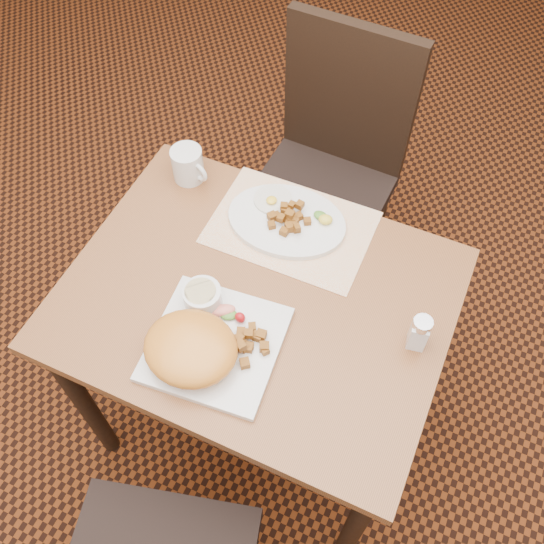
{
  "coord_description": "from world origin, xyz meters",
  "views": [
    {
      "loc": [
        0.34,
        -0.67,
        1.97
      ],
      "look_at": [
        0.03,
        0.03,
        0.82
      ],
      "focal_mm": 40.0,
      "sensor_mm": 36.0,
      "label": 1
    }
  ],
  "objects_px": {
    "plate_square": "(216,344)",
    "salt_shaker": "(419,332)",
    "chair_far": "(330,162)",
    "coffee_mug": "(188,165)",
    "table": "(257,319)",
    "plate_oval": "(287,221)"
  },
  "relations": [
    {
      "from": "chair_far",
      "to": "plate_oval",
      "type": "xyz_separation_m",
      "value": [
        0.04,
        -0.45,
        0.22
      ]
    },
    {
      "from": "chair_far",
      "to": "salt_shaker",
      "type": "distance_m",
      "value": 0.82
    },
    {
      "from": "plate_square",
      "to": "plate_oval",
      "type": "relative_size",
      "value": 0.92
    },
    {
      "from": "table",
      "to": "salt_shaker",
      "type": "distance_m",
      "value": 0.41
    },
    {
      "from": "salt_shaker",
      "to": "chair_far",
      "type": "bearing_deg",
      "value": 124.08
    },
    {
      "from": "plate_square",
      "to": "coffee_mug",
      "type": "xyz_separation_m",
      "value": [
        -0.3,
        0.42,
        0.04
      ]
    },
    {
      "from": "table",
      "to": "plate_square",
      "type": "relative_size",
      "value": 3.21
    },
    {
      "from": "plate_square",
      "to": "plate_oval",
      "type": "xyz_separation_m",
      "value": [
        0.01,
        0.38,
        0.0
      ]
    },
    {
      "from": "salt_shaker",
      "to": "coffee_mug",
      "type": "bearing_deg",
      "value": 161.4
    },
    {
      "from": "plate_oval",
      "to": "coffee_mug",
      "type": "distance_m",
      "value": 0.31
    },
    {
      "from": "plate_square",
      "to": "salt_shaker",
      "type": "height_order",
      "value": "salt_shaker"
    },
    {
      "from": "table",
      "to": "coffee_mug",
      "type": "relative_size",
      "value": 7.99
    },
    {
      "from": "chair_far",
      "to": "plate_square",
      "type": "height_order",
      "value": "chair_far"
    },
    {
      "from": "coffee_mug",
      "to": "salt_shaker",
      "type": "bearing_deg",
      "value": -18.6
    },
    {
      "from": "plate_oval",
      "to": "salt_shaker",
      "type": "bearing_deg",
      "value": -26.19
    },
    {
      "from": "salt_shaker",
      "to": "coffee_mug",
      "type": "xyz_separation_m",
      "value": [
        -0.7,
        0.24,
        -0.0
      ]
    },
    {
      "from": "chair_far",
      "to": "coffee_mug",
      "type": "height_order",
      "value": "chair_far"
    },
    {
      "from": "table",
      "to": "plate_square",
      "type": "xyz_separation_m",
      "value": [
        -0.03,
        -0.16,
        0.12
      ]
    },
    {
      "from": "chair_far",
      "to": "coffee_mug",
      "type": "bearing_deg",
      "value": 58.92
    },
    {
      "from": "coffee_mug",
      "to": "chair_far",
      "type": "bearing_deg",
      "value": 56.76
    },
    {
      "from": "table",
      "to": "plate_oval",
      "type": "bearing_deg",
      "value": 95.31
    },
    {
      "from": "chair_far",
      "to": "plate_oval",
      "type": "distance_m",
      "value": 0.5
    }
  ]
}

